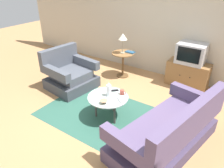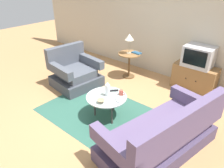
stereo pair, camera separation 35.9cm
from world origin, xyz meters
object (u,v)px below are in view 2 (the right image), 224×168
(tv_stand, at_px, (194,78))
(tv_remote_silver, at_px, (117,100))
(table_lamp, at_px, (129,38))
(book, at_px, (137,53))
(mug, at_px, (121,93))
(television, at_px, (199,56))
(coffee_table, at_px, (107,98))
(side_table, at_px, (129,60))
(vase, at_px, (107,89))
(tv_remote_dark, at_px, (114,91))
(armchair, at_px, (75,73))
(bowl, at_px, (101,101))
(couch, at_px, (162,136))

(tv_stand, bearing_deg, tv_remote_silver, -105.79)
(table_lamp, bearing_deg, tv_stand, 17.00)
(table_lamp, bearing_deg, book, 46.15)
(mug, bearing_deg, television, 71.00)
(coffee_table, relative_size, mug, 5.80)
(side_table, height_order, tv_remote_silver, side_table)
(vase, distance_m, tv_remote_dark, 0.22)
(armchair, distance_m, television, 2.75)
(tv_stand, distance_m, tv_remote_silver, 2.10)
(armchair, distance_m, book, 1.56)
(tv_remote_silver, bearing_deg, table_lamp, -22.40)
(mug, bearing_deg, bowl, -102.89)
(table_lamp, bearing_deg, mug, -58.05)
(couch, bearing_deg, mug, 83.59)
(armchair, height_order, table_lamp, table_lamp)
(side_table, relative_size, bowl, 4.57)
(table_lamp, relative_size, tv_remote_dark, 3.07)
(vase, height_order, mug, vase)
(television, relative_size, book, 2.48)
(side_table, distance_m, table_lamp, 0.56)
(bowl, bearing_deg, coffee_table, 107.70)
(coffee_table, xyz_separation_m, book, (-0.56, 1.72, 0.24))
(vase, height_order, tv_remote_dark, vase)
(armchair, relative_size, table_lamp, 2.20)
(television, height_order, table_lamp, table_lamp)
(armchair, relative_size, mug, 8.52)
(bowl, bearing_deg, vase, 106.49)
(tv_stand, bearing_deg, bowl, -107.89)
(tv_remote_dark, bearing_deg, book, -118.31)
(armchair, relative_size, tv_remote_silver, 6.11)
(couch, height_order, coffee_table, couch)
(side_table, height_order, television, television)
(television, xyz_separation_m, table_lamp, (-1.49, -0.46, 0.23))
(side_table, distance_m, vase, 1.73)
(armchair, xyz_separation_m, table_lamp, (0.70, 1.13, 0.72))
(vase, height_order, book, vase)
(armchair, distance_m, mug, 1.59)
(vase, height_order, bowl, vase)
(coffee_table, relative_size, vase, 2.73)
(side_table, bearing_deg, armchair, -121.16)
(armchair, xyz_separation_m, mug, (1.56, -0.25, 0.19))
(armchair, bearing_deg, vase, 79.84)
(vase, relative_size, tv_remote_silver, 1.53)
(side_table, height_order, book, book)
(side_table, height_order, vase, vase)
(couch, height_order, mug, couch)
(book, bearing_deg, side_table, -136.49)
(television, height_order, vase, television)
(tv_remote_dark, bearing_deg, bowl, 53.98)
(coffee_table, distance_m, tv_remote_silver, 0.23)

